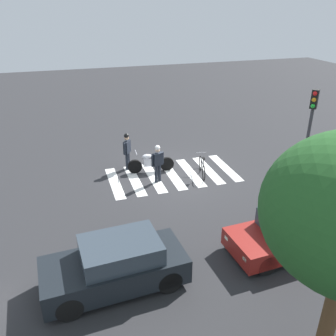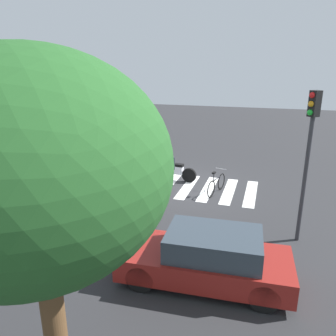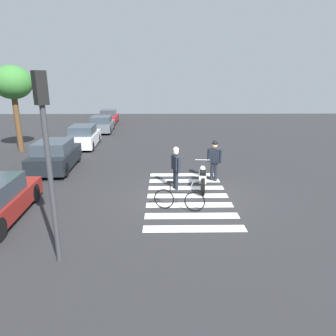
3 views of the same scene
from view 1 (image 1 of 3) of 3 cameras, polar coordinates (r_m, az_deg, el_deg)
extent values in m
plane|color=#2B2B2D|center=(16.61, 0.72, -1.12)|extent=(60.00, 60.00, 0.00)
cylinder|color=black|center=(16.74, -5.32, 0.24)|extent=(0.67, 0.21, 0.66)
cylinder|color=black|center=(16.95, -0.18, 0.68)|extent=(0.67, 0.21, 0.66)
cube|color=silver|center=(16.76, -2.58, 1.04)|extent=(0.82, 0.36, 0.36)
ellipsoid|color=silver|center=(16.62, -3.38, 1.82)|extent=(0.50, 0.29, 0.24)
cube|color=black|center=(16.69, -1.92, 1.84)|extent=(0.46, 0.28, 0.12)
cylinder|color=#A5A5AD|center=(16.47, -5.14, 2.47)|extent=(0.10, 0.62, 0.04)
torus|color=black|center=(17.02, 5.21, 0.77)|extent=(0.21, 0.70, 0.71)
torus|color=black|center=(16.07, 5.74, -0.81)|extent=(0.21, 0.70, 0.71)
cylinder|color=black|center=(16.43, 5.50, 0.89)|extent=(0.24, 0.81, 0.04)
cylinder|color=black|center=(16.07, 5.69, 0.97)|extent=(0.04, 0.04, 0.34)
cube|color=black|center=(16.00, 5.72, 1.56)|extent=(0.15, 0.22, 0.06)
cylinder|color=#99999E|center=(16.68, 5.34, 2.49)|extent=(0.45, 0.14, 0.03)
cylinder|color=#1E232D|center=(17.23, -6.35, 1.27)|extent=(0.14, 0.14, 0.84)
cylinder|color=#1E232D|center=(17.08, -6.56, 1.03)|extent=(0.14, 0.14, 0.84)
cube|color=#1E232D|center=(16.88, -6.57, 3.37)|extent=(0.43, 0.52, 0.59)
sphere|color=tan|center=(16.72, -6.65, 4.80)|extent=(0.23, 0.23, 0.23)
cylinder|color=#1E232D|center=(17.13, -6.22, 3.73)|extent=(0.09, 0.09, 0.56)
cylinder|color=#1E232D|center=(16.63, -6.94, 3.00)|extent=(0.09, 0.09, 0.56)
sphere|color=black|center=(16.68, -6.67, 5.13)|extent=(0.24, 0.24, 0.24)
cylinder|color=#1E232D|center=(15.90, -1.38, -0.77)|extent=(0.14, 0.14, 0.81)
cylinder|color=#1E232D|center=(15.80, -1.90, -0.96)|extent=(0.14, 0.14, 0.81)
cube|color=#1E232D|center=(15.56, -1.67, 1.42)|extent=(0.51, 0.36, 0.57)
sphere|color=beige|center=(15.39, -1.69, 2.91)|extent=(0.22, 0.22, 0.22)
cylinder|color=#1E232D|center=(15.72, -0.84, 1.69)|extent=(0.09, 0.09, 0.54)
cylinder|color=#1E232D|center=(15.40, -2.51, 1.15)|extent=(0.09, 0.09, 0.54)
sphere|color=white|center=(15.35, -1.69, 3.25)|extent=(0.23, 0.23, 0.23)
cube|color=silver|center=(17.55, 9.13, 0.07)|extent=(0.45, 3.09, 0.01)
cube|color=silver|center=(17.20, 6.43, -0.31)|extent=(0.45, 3.09, 0.01)
cube|color=silver|center=(16.88, 3.63, -0.70)|extent=(0.45, 3.09, 0.01)
cube|color=silver|center=(16.61, 0.72, -1.11)|extent=(0.45, 3.09, 0.01)
cube|color=silver|center=(16.38, -2.28, -1.52)|extent=(0.45, 3.09, 0.01)
cube|color=silver|center=(16.20, -5.35, -1.94)|extent=(0.45, 3.09, 0.01)
cube|color=silver|center=(16.07, -8.49, -2.37)|extent=(0.45, 3.09, 0.01)
cylinder|color=black|center=(11.26, 15.48, -14.63)|extent=(0.68, 0.26, 0.67)
cylinder|color=black|center=(12.19, 11.50, -10.67)|extent=(0.68, 0.26, 0.67)
cylinder|color=black|center=(13.71, 21.63, -7.69)|extent=(0.68, 0.26, 0.67)
cube|color=maroon|center=(12.36, 18.99, -10.29)|extent=(4.21, 1.93, 0.59)
cube|color=#333D47|center=(12.17, 20.13, -7.80)|extent=(2.31, 1.61, 0.57)
cube|color=#F2EDCC|center=(10.93, 12.30, -14.02)|extent=(0.09, 0.20, 0.12)
cube|color=#F2EDCC|center=(11.64, 9.46, -10.97)|extent=(0.09, 0.20, 0.12)
cylinder|color=black|center=(9.97, -15.51, -20.80)|extent=(0.72, 0.26, 0.71)
cylinder|color=black|center=(11.08, -16.43, -15.40)|extent=(0.72, 0.26, 0.71)
cylinder|color=black|center=(10.33, 0.22, -17.65)|extent=(0.72, 0.26, 0.71)
cylinder|color=black|center=(11.40, -2.53, -12.84)|extent=(0.72, 0.26, 0.71)
cube|color=black|center=(10.46, -8.52, -15.80)|extent=(4.07, 1.95, 0.74)
cube|color=#333D47|center=(10.08, -7.63, -12.83)|extent=(2.23, 1.63, 0.54)
cube|color=#F2EDCC|center=(9.91, -19.48, -19.22)|extent=(0.09, 0.20, 0.12)
cube|color=#F2EDCC|center=(10.74, -19.79, -15.23)|extent=(0.09, 0.20, 0.12)
cylinder|color=#38383D|center=(14.94, 21.00, 1.91)|extent=(0.12, 0.12, 3.77)
cube|color=black|center=(14.27, 22.40, 10.17)|extent=(0.34, 0.34, 0.70)
sphere|color=red|center=(14.09, 22.47, 10.96)|extent=(0.16, 0.16, 0.16)
sphere|color=orange|center=(14.14, 22.31, 10.06)|extent=(0.16, 0.16, 0.16)
sphere|color=green|center=(14.20, 22.16, 9.17)|extent=(0.16, 0.16, 0.16)
cylinder|color=brown|center=(8.98, 24.50, -20.66)|extent=(0.35, 0.35, 2.52)
camera|label=2|loc=(8.19, 61.39, -4.84)|focal=35.06mm
camera|label=3|loc=(20.62, 32.71, 12.73)|focal=32.38mm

